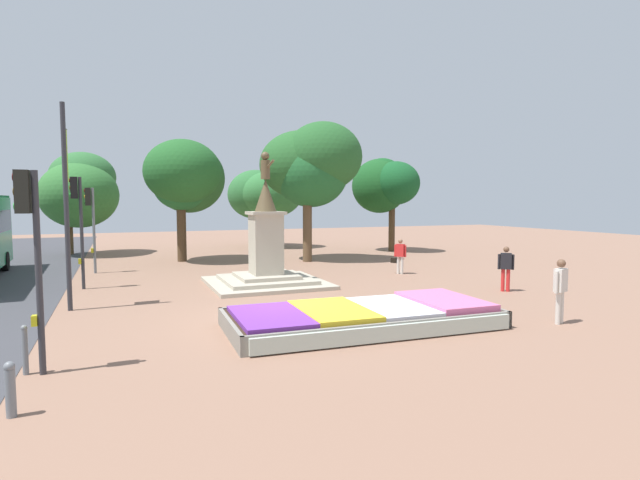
# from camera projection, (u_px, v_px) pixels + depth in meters

# --- Properties ---
(ground_plane) EXTENTS (84.67, 84.67, 0.00)m
(ground_plane) POSITION_uv_depth(u_px,v_px,m) (279.00, 319.00, 13.91)
(ground_plane) COLOR #8C6651
(flower_planter) EXTENTS (7.18, 3.44, 0.59)m
(flower_planter) POSITION_uv_depth(u_px,v_px,m) (365.00, 317.00, 13.09)
(flower_planter) COLOR #38281C
(flower_planter) RESTS_ON ground_plane
(statue_monument) EXTENTS (4.42, 4.42, 5.19)m
(statue_monument) POSITION_uv_depth(u_px,v_px,m) (266.00, 258.00, 19.58)
(statue_monument) COLOR #B1A792
(statue_monument) RESTS_ON ground_plane
(traffic_light_near_crossing) EXTENTS (0.41, 0.29, 3.87)m
(traffic_light_near_crossing) POSITION_uv_depth(u_px,v_px,m) (31.00, 236.00, 9.28)
(traffic_light_near_crossing) COLOR #2D2D33
(traffic_light_near_crossing) RESTS_ON ground_plane
(traffic_light_mid_block) EXTENTS (0.41, 0.28, 4.18)m
(traffic_light_mid_block) POSITION_uv_depth(u_px,v_px,m) (78.00, 213.00, 18.43)
(traffic_light_mid_block) COLOR #2D2D33
(traffic_light_mid_block) RESTS_ON ground_plane
(traffic_light_far_corner) EXTENTS (0.41, 0.30, 3.89)m
(traffic_light_far_corner) POSITION_uv_depth(u_px,v_px,m) (91.00, 215.00, 22.50)
(traffic_light_far_corner) COLOR slate
(traffic_light_far_corner) RESTS_ON ground_plane
(banner_pole) EXTENTS (0.14, 0.61, 6.19)m
(banner_pole) POSITION_uv_depth(u_px,v_px,m) (66.00, 203.00, 14.81)
(banner_pole) COLOR #2D2D33
(banner_pole) RESTS_ON ground_plane
(pedestrian_with_handbag) EXTENTS (0.53, 0.61, 1.59)m
(pedestrian_with_handbag) POSITION_uv_depth(u_px,v_px,m) (400.00, 254.00, 22.47)
(pedestrian_with_handbag) COLOR beige
(pedestrian_with_handbag) RESTS_ON ground_plane
(pedestrian_near_planter) EXTENTS (0.55, 0.32, 1.75)m
(pedestrian_near_planter) POSITION_uv_depth(u_px,v_px,m) (560.00, 286.00, 13.35)
(pedestrian_near_planter) COLOR beige
(pedestrian_near_planter) RESTS_ON ground_plane
(pedestrian_crossing_plaza) EXTENTS (0.46, 0.41, 1.65)m
(pedestrian_crossing_plaza) POSITION_uv_depth(u_px,v_px,m) (506.00, 266.00, 18.13)
(pedestrian_crossing_plaza) COLOR red
(pedestrian_crossing_plaza) RESTS_ON ground_plane
(kerb_bollard_mid_a) EXTENTS (0.16, 0.16, 0.87)m
(kerb_bollard_mid_a) POSITION_uv_depth(u_px,v_px,m) (10.00, 388.00, 7.60)
(kerb_bollard_mid_a) COLOR slate
(kerb_bollard_mid_a) RESTS_ON ground_plane
(kerb_bollard_mid_b) EXTENTS (0.12, 0.12, 0.96)m
(kerb_bollard_mid_b) POSITION_uv_depth(u_px,v_px,m) (25.00, 349.00, 9.46)
(kerb_bollard_mid_b) COLOR slate
(kerb_bollard_mid_b) RESTS_ON ground_plane
(park_tree_far_left) EXTENTS (4.53, 5.28, 6.29)m
(park_tree_far_left) POSITION_uv_depth(u_px,v_px,m) (80.00, 189.00, 30.20)
(park_tree_far_left) COLOR brown
(park_tree_far_left) RESTS_ON ground_plane
(park_tree_behind_statue) EXTENTS (3.94, 4.42, 6.06)m
(park_tree_behind_statue) POSITION_uv_depth(u_px,v_px,m) (385.00, 184.00, 32.31)
(park_tree_behind_statue) COLOR #4C3823
(park_tree_behind_statue) RESTS_ON ground_plane
(park_tree_far_right) EXTENTS (5.37, 5.13, 7.55)m
(park_tree_far_right) POSITION_uv_depth(u_px,v_px,m) (311.00, 165.00, 27.21)
(park_tree_far_right) COLOR brown
(park_tree_far_right) RESTS_ON ground_plane
(park_tree_street_side) EXTENTS (4.44, 4.91, 6.54)m
(park_tree_street_side) POSITION_uv_depth(u_px,v_px,m) (185.00, 177.00, 26.90)
(park_tree_street_side) COLOR #4C3823
(park_tree_street_side) RESTS_ON ground_plane
(park_tree_mid_canopy) EXTENTS (4.96, 5.11, 5.50)m
(park_tree_mid_canopy) POSITION_uv_depth(u_px,v_px,m) (264.00, 194.00, 35.30)
(park_tree_mid_canopy) COLOR brown
(park_tree_mid_canopy) RESTS_ON ground_plane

